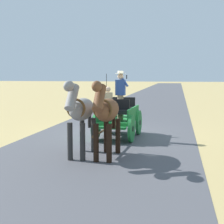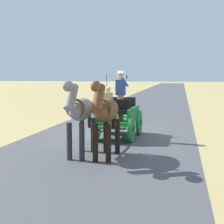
{
  "view_description": "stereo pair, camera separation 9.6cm",
  "coord_description": "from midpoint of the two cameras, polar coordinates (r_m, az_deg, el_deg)",
  "views": [
    {
      "loc": [
        -2.48,
        12.63,
        2.36
      ],
      "look_at": [
        -0.29,
        1.95,
        1.1
      ],
      "focal_mm": 51.91,
      "sensor_mm": 36.0,
      "label": 1
    },
    {
      "loc": [
        -2.58,
        12.61,
        2.36
      ],
      "look_at": [
        -0.29,
        1.95,
        1.1
      ],
      "focal_mm": 51.91,
      "sensor_mm": 36.0,
      "label": 2
    }
  ],
  "objects": [
    {
      "name": "horse_drawn_carriage",
      "position": [
        12.1,
        0.83,
        -0.74
      ],
      "size": [
        1.51,
        4.51,
        2.5
      ],
      "color": "#1E7233",
      "rests_on": "ground"
    },
    {
      "name": "road_surface",
      "position": [
        13.09,
        0.28,
        -3.78
      ],
      "size": [
        6.3,
        160.0,
        0.01
      ],
      "primitive_type": "cube",
      "color": "#4C4C51",
      "rests_on": "ground"
    },
    {
      "name": "horse_near_side",
      "position": [
        9.03,
        -1.28,
        0.01
      ],
      "size": [
        0.61,
        2.13,
        2.21
      ],
      "color": "brown",
      "rests_on": "ground"
    },
    {
      "name": "ground_plane",
      "position": [
        13.09,
        0.28,
        -3.8
      ],
      "size": [
        200.0,
        200.0,
        0.0
      ],
      "primitive_type": "plane",
      "color": "tan"
    },
    {
      "name": "horse_off_side",
      "position": [
        9.26,
        -5.8,
        0.14
      ],
      "size": [
        0.59,
        2.13,
        2.21
      ],
      "color": "gray",
      "rests_on": "ground"
    }
  ]
}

